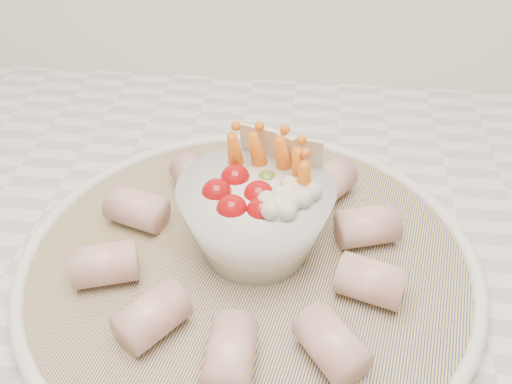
# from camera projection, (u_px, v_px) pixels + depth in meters

# --- Properties ---
(serving_platter) EXTENTS (0.45, 0.45, 0.02)m
(serving_platter) POSITION_uv_depth(u_px,v_px,m) (249.00, 262.00, 0.48)
(serving_platter) COLOR navy
(serving_platter) RESTS_ON kitchen_counter
(veggie_bowl) EXTENTS (0.13, 0.13, 0.10)m
(veggie_bowl) POSITION_uv_depth(u_px,v_px,m) (258.00, 214.00, 0.47)
(veggie_bowl) COLOR silver
(veggie_bowl) RESTS_ON serving_platter
(cured_meat_rolls) EXTENTS (0.27, 0.28, 0.03)m
(cured_meat_rolls) POSITION_uv_depth(u_px,v_px,m) (248.00, 243.00, 0.47)
(cured_meat_rolls) COLOR #B35452
(cured_meat_rolls) RESTS_ON serving_platter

